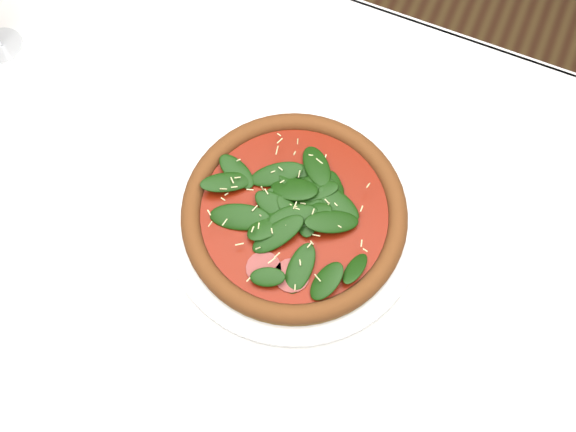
% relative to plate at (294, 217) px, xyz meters
% --- Properties ---
extents(ground, '(6.00, 6.00, 0.00)m').
position_rel_plate_xyz_m(ground, '(-0.01, -0.02, -0.76)').
color(ground, brown).
rests_on(ground, ground).
extents(dining_table, '(1.21, 0.81, 0.75)m').
position_rel_plate_xyz_m(dining_table, '(-0.01, -0.02, -0.11)').
color(dining_table, white).
rests_on(dining_table, ground).
extents(plate, '(0.35, 0.35, 0.01)m').
position_rel_plate_xyz_m(plate, '(0.00, 0.00, 0.00)').
color(plate, silver).
rests_on(plate, dining_table).
extents(pizza, '(0.40, 0.40, 0.04)m').
position_rel_plate_xyz_m(pizza, '(0.00, 0.00, 0.02)').
color(pizza, '#8D5D22').
rests_on(pizza, plate).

